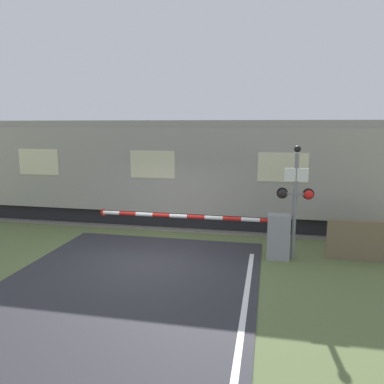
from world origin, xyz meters
name	(u,v)px	position (x,y,z in m)	size (l,w,h in m)	color
ground_plane	(149,260)	(0.00, 0.00, 0.00)	(80.00, 80.00, 0.00)	#5B6B3D
track_bed	(185,220)	(0.00, 4.41, 0.02)	(36.00, 3.20, 0.13)	slate
train	(164,170)	(-0.81, 4.41, 1.93)	(15.79, 2.85, 3.77)	black
crossing_barrier	(263,233)	(3.01, 0.85, 0.69)	(5.49, 0.44, 1.24)	gray
signal_post	(295,195)	(3.82, 0.99, 1.77)	(0.98, 0.26, 3.08)	gray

